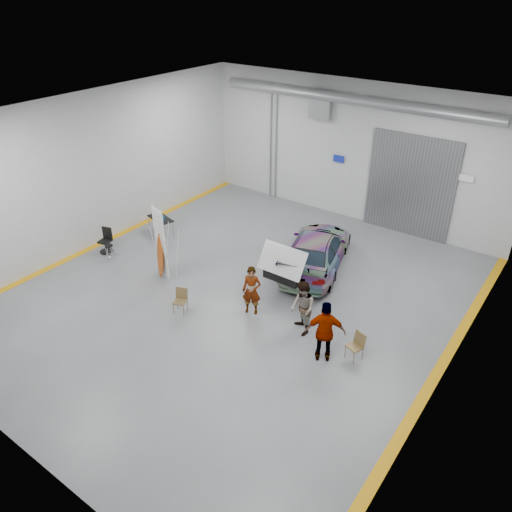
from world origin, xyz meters
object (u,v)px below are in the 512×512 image
Objects in this scene: sedan_car at (316,250)px; person_b at (302,308)px; person_a at (252,290)px; work_table at (159,218)px; surfboard_display at (161,249)px; folding_chair_near at (181,306)px; person_c at (325,332)px; shop_stool at (110,253)px; folding_chair_far at (354,351)px; office_chair at (107,242)px.

person_b is at bearing 96.93° from sedan_car.
work_table is at bearing 138.19° from person_a.
surfboard_display is at bearing -138.66° from person_b.
person_b reaches higher than folding_chair_near.
surfboard_display reaches higher than person_a.
person_a reaches higher than work_table.
person_c is 0.69× the size of surfboard_display.
person_b reaches higher than shop_stool.
shop_stool is at bearing 146.92° from folding_chair_near.
person_b is 2.08× the size of folding_chair_far.
person_c is at bearing -13.13° from folding_chair_near.
person_c is 3.09× the size of shop_stool.
work_table is at bearing -46.38° from person_c.
folding_chair_near is 5.34m from office_chair.
person_a is 3.89m from surfboard_display.
person_b reaches higher than sedan_car.
folding_chair_far is 0.64× the size of work_table.
person_a is 0.87× the size of person_c.
folding_chair_near is at bearing -38.31° from work_table.
office_chair reaches higher than folding_chair_far.
person_a is 1.84m from person_b.
person_c reaches higher than office_chair.
sedan_car is 8.21m from office_chair.
shop_stool is (-6.45, -0.45, -0.53)m from person_a.
sedan_car is 3.71× the size of work_table.
surfboard_display is 2.52m from folding_chair_near.
work_table reaches higher than folding_chair_near.
shop_stool is (-4.58, 0.92, 0.05)m from folding_chair_near.
person_a is 2.67× the size of shop_stool.
shop_stool is at bearing -45.90° from office_chair.
folding_chair_near is 0.99× the size of folding_chair_far.
folding_chair_far is 10.16m from shop_stool.
person_a is at bearing -161.89° from folding_chair_far.
folding_chair_far reaches higher than shop_stool.
person_a reaches higher than shop_stool.
sedan_car is 2.52× the size of person_c.
sedan_car is 2.92× the size of person_a.
surfboard_display is at bearing -33.59° from person_c.
person_b is at bearing 3.57° from shop_stool.
person_c is (1.16, -0.70, 0.09)m from person_b.
person_b is at bearing -165.53° from folding_chair_far.
person_a is 1.69× the size of office_chair.
sedan_car is 4.00m from person_b.
person_a is 6.48m from shop_stool.
sedan_car is at bearing 60.51° from surfboard_display.
sedan_car is 2.77× the size of person_b.
person_a reaches higher than office_chair.
office_chair is (-7.27, -3.81, -0.28)m from sedan_car.
surfboard_display is 3.36× the size of folding_chair_near.
folding_chair_far is at bearing -172.63° from person_c.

